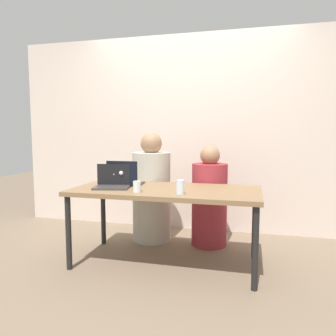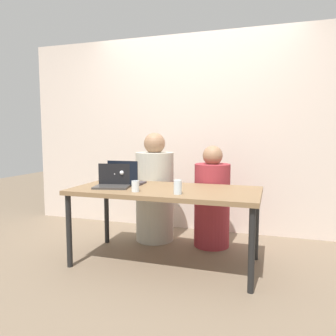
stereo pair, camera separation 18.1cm
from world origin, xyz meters
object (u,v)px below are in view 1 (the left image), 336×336
(water_glass_left, at_px, (137,187))
(laptop_front_left, at_px, (112,183))
(water_glass_right, at_px, (180,188))
(laptop_back_left, at_px, (125,180))
(person_on_left, at_px, (151,193))
(person_on_right, at_px, (209,201))

(water_glass_left, bearing_deg, laptop_front_left, 152.58)
(laptop_front_left, distance_m, water_glass_left, 0.33)
(water_glass_left, relative_size, water_glass_right, 0.81)
(laptop_back_left, xyz_separation_m, water_glass_left, (0.24, -0.33, -0.01))
(person_on_left, distance_m, laptop_back_left, 0.56)
(person_on_left, height_order, laptop_front_left, person_on_left)
(laptop_front_left, height_order, laptop_back_left, laptop_back_left)
(laptop_back_left, bearing_deg, water_glass_left, 124.89)
(laptop_back_left, xyz_separation_m, water_glass_right, (0.62, -0.33, -0.00))
(laptop_front_left, bearing_deg, person_on_left, 64.68)
(water_glass_left, height_order, water_glass_right, water_glass_right)
(person_on_right, distance_m, water_glass_right, 0.89)
(person_on_left, bearing_deg, laptop_front_left, 70.04)
(person_on_left, height_order, person_on_right, person_on_left)
(laptop_front_left, distance_m, laptop_back_left, 0.19)
(laptop_front_left, bearing_deg, laptop_back_left, 62.17)
(person_on_left, relative_size, water_glass_left, 12.62)
(person_on_right, height_order, water_glass_left, person_on_right)
(person_on_left, xyz_separation_m, water_glass_left, (0.13, -0.84, 0.21))
(person_on_left, distance_m, person_on_right, 0.65)
(water_glass_right, bearing_deg, laptop_front_left, 167.43)
(water_glass_left, distance_m, water_glass_right, 0.38)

